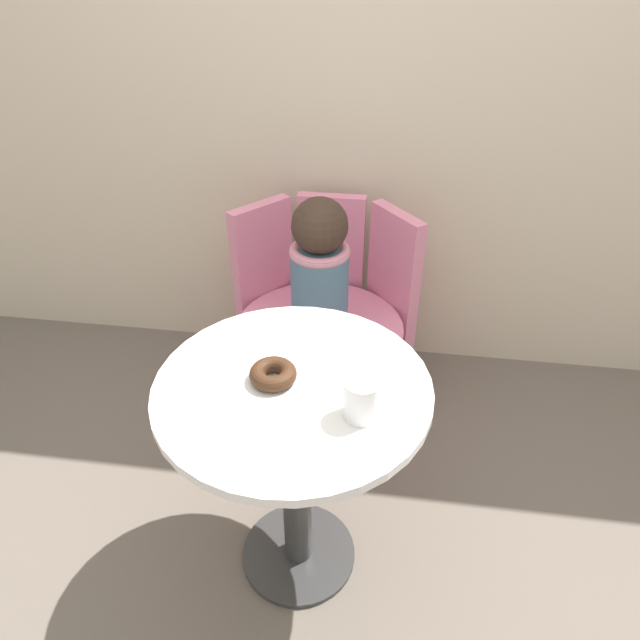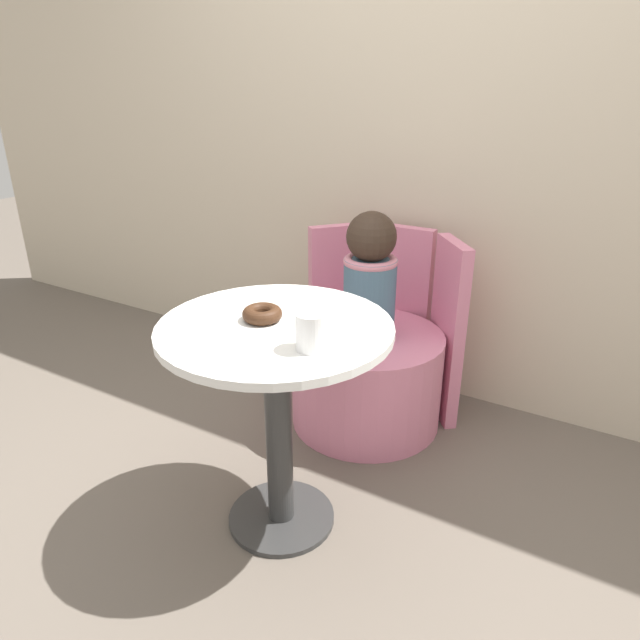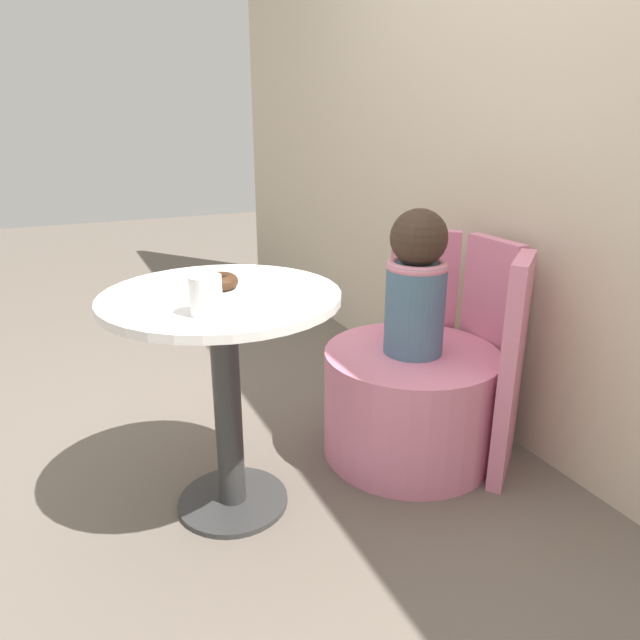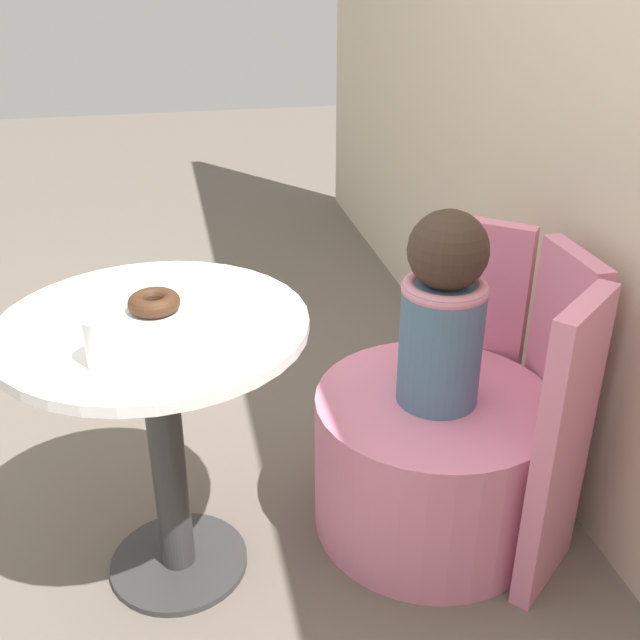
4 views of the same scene
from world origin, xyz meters
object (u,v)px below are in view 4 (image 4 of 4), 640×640
Objects in this scene: round_table at (160,391)px; tub_chair at (431,461)px; cup at (106,341)px; child_figure at (443,311)px; donut at (154,302)px.

round_table is 0.75m from tub_chair.
round_table is at bearing 154.10° from cup.
round_table is 0.69m from child_figure.
cup is at bearing -75.26° from child_figure.
donut is 0.24m from cup.
child_figure reaches higher than cup.
tub_chair is at bearing 88.33° from donut.
child_figure is at bearing 180.00° from tub_chair.
child_figure is at bearing 88.33° from donut.
child_figure is 0.68m from donut.
cup is (0.17, -0.08, 0.23)m from round_table.
tub_chair is at bearing 0.00° from child_figure.
tub_chair is at bearing 104.74° from cup.
tub_chair is 1.24× the size of child_figure.
cup is at bearing -75.26° from tub_chair.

